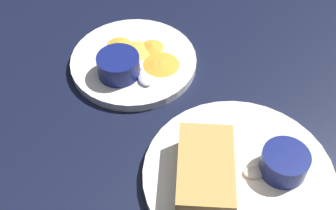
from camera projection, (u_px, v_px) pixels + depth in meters
The scene contains 9 objects.
ground_plane at pixel (185, 139), 69.32cm from camera, with size 110.00×110.00×3.00cm, color black.
plate_sandwich_main at pixel (238, 176), 62.14cm from camera, with size 27.56×27.56×1.60cm, color white.
sandwich_half_near at pixel (205, 172), 58.86cm from camera, with size 14.47×10.27×4.80cm.
ramekin_dark_sauce at pixel (285, 162), 60.44cm from camera, with size 6.72×6.72×3.65cm.
spoon_by_dark_ramekin at pixel (245, 174), 61.06cm from camera, with size 2.22×9.86×0.80cm.
plate_chips_companion at pixel (134, 62), 77.90cm from camera, with size 22.54×22.54×1.60cm, color white.
ramekin_light_gravy at pixel (118, 65), 73.29cm from camera, with size 7.27×7.27×3.74cm.
spoon_by_gravy_ramekin at pixel (142, 75), 74.08cm from camera, with size 9.94×3.58×0.80cm.
plantain_chip_scatter at pixel (146, 55), 77.51cm from camera, with size 13.74×14.28×0.60cm.
Camera 1 is at (-40.48, 9.33, 54.33)cm, focal length 46.30 mm.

